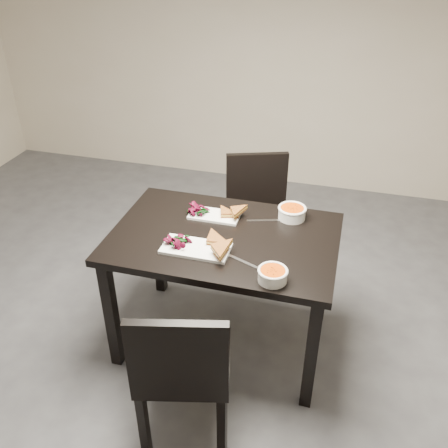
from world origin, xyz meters
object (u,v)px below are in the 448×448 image
(table, at_px, (224,250))
(chair_near, at_px, (182,366))
(plate_near, at_px, (196,248))
(plate_far, at_px, (215,215))
(chair_far, at_px, (258,209))
(soup_bowl_far, at_px, (292,212))
(soup_bowl_near, at_px, (273,274))

(table, bearing_deg, chair_near, -90.38)
(plate_near, distance_m, plate_far, 0.34)
(chair_near, distance_m, plate_near, 0.59)
(plate_far, bearing_deg, chair_near, -83.46)
(chair_far, bearing_deg, plate_far, -122.30)
(soup_bowl_far, bearing_deg, soup_bowl_near, -90.12)
(table, xyz_separation_m, chair_near, (-0.00, -0.68, -0.17))
(table, relative_size, soup_bowl_far, 7.56)
(table, xyz_separation_m, soup_bowl_near, (0.32, -0.31, 0.13))
(plate_near, bearing_deg, chair_near, -79.38)
(table, xyz_separation_m, soup_bowl_far, (0.32, 0.27, 0.14))
(chair_near, height_order, plate_near, chair_near)
(chair_near, relative_size, chair_far, 1.00)
(table, bearing_deg, plate_near, -120.95)
(chair_near, xyz_separation_m, chair_far, (0.04, 1.45, 0.00))
(chair_far, distance_m, soup_bowl_far, 0.65)
(plate_near, xyz_separation_m, plate_far, (-0.00, 0.34, -0.00))
(chair_near, distance_m, soup_bowl_far, 1.05)
(chair_far, relative_size, plate_far, 3.01)
(chair_far, bearing_deg, soup_bowl_far, -79.27)
(chair_near, bearing_deg, chair_far, 74.79)
(soup_bowl_near, height_order, plate_far, soup_bowl_near)
(table, height_order, plate_far, plate_far)
(chair_far, bearing_deg, soup_bowl_near, -94.60)
(table, height_order, plate_near, plate_near)
(table, relative_size, soup_bowl_near, 8.45)
(soup_bowl_near, xyz_separation_m, plate_far, (-0.42, 0.48, -0.03))
(table, xyz_separation_m, chair_far, (0.03, 0.76, -0.17))
(table, bearing_deg, plate_far, 121.02)
(chair_far, bearing_deg, chair_near, -110.97)
(chair_near, height_order, soup_bowl_near, chair_near)
(chair_far, distance_m, soup_bowl_near, 1.15)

